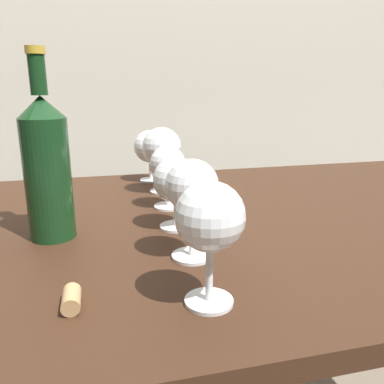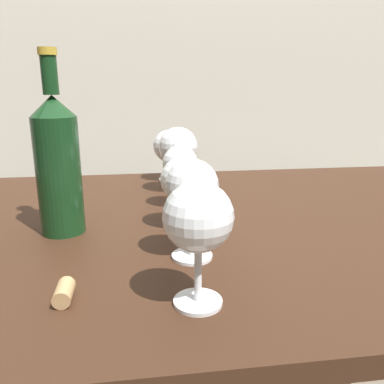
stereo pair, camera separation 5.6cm
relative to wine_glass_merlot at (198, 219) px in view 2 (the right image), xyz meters
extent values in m
cube|color=#382114|center=(0.10, 0.30, -0.12)|extent=(1.54, 0.83, 0.03)
cylinder|color=white|center=(0.00, 0.00, -0.11)|extent=(0.06, 0.06, 0.00)
cylinder|color=white|center=(0.00, 0.00, -0.06)|extent=(0.01, 0.01, 0.08)
sphere|color=white|center=(0.00, 0.00, 0.00)|extent=(0.08, 0.08, 0.08)
ellipsoid|color=maroon|center=(0.00, 0.00, 0.00)|extent=(0.07, 0.07, 0.04)
cylinder|color=white|center=(0.01, 0.13, -0.11)|extent=(0.06, 0.06, 0.00)
cylinder|color=white|center=(0.01, 0.13, -0.06)|extent=(0.01, 0.01, 0.08)
sphere|color=white|center=(0.01, 0.13, 0.01)|extent=(0.08, 0.08, 0.08)
ellipsoid|color=maroon|center=(0.01, 0.13, 0.00)|extent=(0.07, 0.07, 0.03)
cylinder|color=white|center=(0.01, 0.26, -0.11)|extent=(0.06, 0.06, 0.00)
cylinder|color=white|center=(0.01, 0.26, -0.07)|extent=(0.01, 0.01, 0.06)
sphere|color=white|center=(0.01, 0.26, -0.02)|extent=(0.08, 0.08, 0.08)
ellipsoid|color=#470A16|center=(0.01, 0.26, -0.02)|extent=(0.07, 0.07, 0.03)
cylinder|color=white|center=(0.02, 0.38, -0.11)|extent=(0.06, 0.06, 0.00)
cylinder|color=white|center=(0.02, 0.38, -0.07)|extent=(0.01, 0.01, 0.07)
sphere|color=white|center=(0.02, 0.38, -0.01)|extent=(0.07, 0.07, 0.07)
ellipsoid|color=#380711|center=(0.02, 0.38, -0.02)|extent=(0.07, 0.07, 0.03)
cylinder|color=white|center=(0.03, 0.50, -0.11)|extent=(0.06, 0.06, 0.00)
cylinder|color=white|center=(0.03, 0.50, -0.06)|extent=(0.01, 0.01, 0.08)
sphere|color=white|center=(0.03, 0.50, 0.00)|extent=(0.09, 0.09, 0.09)
ellipsoid|color=beige|center=(0.03, 0.50, 0.00)|extent=(0.08, 0.08, 0.04)
cylinder|color=white|center=(0.02, 0.62, -0.11)|extent=(0.06, 0.06, 0.00)
cylinder|color=white|center=(0.02, 0.62, -0.07)|extent=(0.01, 0.01, 0.06)
sphere|color=white|center=(0.02, 0.62, -0.01)|extent=(0.09, 0.09, 0.09)
ellipsoid|color=gold|center=(0.02, 0.62, -0.02)|extent=(0.08, 0.08, 0.04)
cylinder|color=#143819|center=(-0.20, 0.27, -0.01)|extent=(0.08, 0.08, 0.20)
cone|color=#143819|center=(-0.20, 0.27, 0.11)|extent=(0.08, 0.08, 0.03)
cylinder|color=#143819|center=(-0.20, 0.27, 0.16)|extent=(0.03, 0.03, 0.06)
cylinder|color=gold|center=(-0.20, 0.27, 0.20)|extent=(0.03, 0.03, 0.01)
cylinder|color=tan|center=(-0.16, 0.03, -0.10)|extent=(0.02, 0.04, 0.02)
camera|label=1|loc=(-0.12, -0.40, 0.15)|focal=36.56mm
camera|label=2|loc=(-0.06, -0.41, 0.15)|focal=36.56mm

